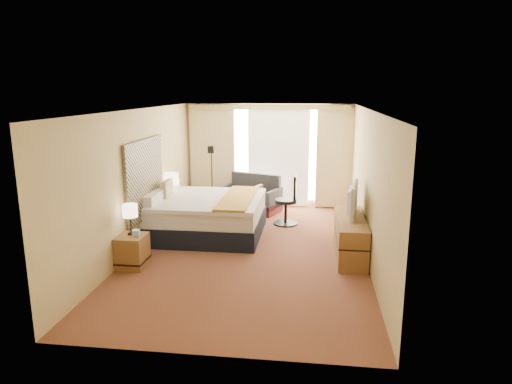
# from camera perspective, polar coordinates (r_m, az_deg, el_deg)

# --- Properties ---
(floor) EXTENTS (4.20, 7.00, 0.02)m
(floor) POSITION_cam_1_polar(r_m,az_deg,el_deg) (8.63, -0.72, -7.27)
(floor) COLOR maroon
(floor) RESTS_ON ground
(ceiling) EXTENTS (4.20, 7.00, 0.02)m
(ceiling) POSITION_cam_1_polar(r_m,az_deg,el_deg) (8.12, -0.77, 10.25)
(ceiling) COLOR silver
(ceiling) RESTS_ON wall_back
(wall_back) EXTENTS (4.20, 0.02, 2.60)m
(wall_back) POSITION_cam_1_polar(r_m,az_deg,el_deg) (11.70, 1.63, 4.62)
(wall_back) COLOR #E1CB89
(wall_back) RESTS_ON ground
(wall_front) EXTENTS (4.20, 0.02, 2.60)m
(wall_front) POSITION_cam_1_polar(r_m,az_deg,el_deg) (4.95, -6.38, -6.85)
(wall_front) COLOR #E1CB89
(wall_front) RESTS_ON ground
(wall_left) EXTENTS (0.02, 7.00, 2.60)m
(wall_left) POSITION_cam_1_polar(r_m,az_deg,el_deg) (8.81, -14.41, 1.52)
(wall_left) COLOR #E1CB89
(wall_left) RESTS_ON ground
(wall_right) EXTENTS (0.02, 7.00, 2.60)m
(wall_right) POSITION_cam_1_polar(r_m,az_deg,el_deg) (8.26, 13.85, 0.82)
(wall_right) COLOR #E1CB89
(wall_right) RESTS_ON ground
(headboard) EXTENTS (0.06, 1.85, 1.50)m
(headboard) POSITION_cam_1_polar(r_m,az_deg,el_deg) (8.98, -13.70, 1.64)
(headboard) COLOR black
(headboard) RESTS_ON wall_left
(nightstand_left) EXTENTS (0.45, 0.52, 0.55)m
(nightstand_left) POSITION_cam_1_polar(r_m,az_deg,el_deg) (8.05, -15.20, -7.15)
(nightstand_left) COLOR olive
(nightstand_left) RESTS_ON floor
(nightstand_right) EXTENTS (0.45, 0.52, 0.55)m
(nightstand_right) POSITION_cam_1_polar(r_m,az_deg,el_deg) (10.30, -9.97, -2.53)
(nightstand_right) COLOR olive
(nightstand_right) RESTS_ON floor
(media_dresser) EXTENTS (0.50, 1.80, 0.70)m
(media_dresser) POSITION_cam_1_polar(r_m,az_deg,el_deg) (8.47, 11.69, -5.43)
(media_dresser) COLOR olive
(media_dresser) RESTS_ON floor
(window) EXTENTS (2.30, 0.02, 2.30)m
(window) POSITION_cam_1_polar(r_m,az_deg,el_deg) (11.65, 2.84, 4.67)
(window) COLOR white
(window) RESTS_ON wall_back
(curtains) EXTENTS (4.12, 0.19, 2.56)m
(curtains) POSITION_cam_1_polar(r_m,az_deg,el_deg) (11.58, 1.56, 5.07)
(curtains) COLOR beige
(curtains) RESTS_ON floor
(bed) EXTENTS (2.30, 2.11, 1.12)m
(bed) POSITION_cam_1_polar(r_m,az_deg,el_deg) (9.49, -6.39, -2.88)
(bed) COLOR black
(bed) RESTS_ON floor
(loveseat) EXTENTS (1.62, 1.23, 0.90)m
(loveseat) POSITION_cam_1_polar(r_m,az_deg,el_deg) (11.30, -0.62, -0.86)
(loveseat) COLOR #501618
(loveseat) RESTS_ON floor
(floor_lamp) EXTENTS (0.20, 0.20, 1.62)m
(floor_lamp) POSITION_cam_1_polar(r_m,az_deg,el_deg) (11.09, -5.56, 3.29)
(floor_lamp) COLOR black
(floor_lamp) RESTS_ON floor
(desk_chair) EXTENTS (0.54, 0.54, 1.12)m
(desk_chair) POSITION_cam_1_polar(r_m,az_deg,el_deg) (10.13, 4.08, -1.33)
(desk_chair) COLOR black
(desk_chair) RESTS_ON floor
(lamp_left) EXTENTS (0.25, 0.25, 0.53)m
(lamp_left) POSITION_cam_1_polar(r_m,az_deg,el_deg) (7.91, -15.48, -2.34)
(lamp_left) COLOR black
(lamp_left) RESTS_ON nightstand_left
(lamp_right) EXTENTS (0.30, 0.30, 0.62)m
(lamp_right) POSITION_cam_1_polar(r_m,az_deg,el_deg) (10.10, -10.52, 1.56)
(lamp_right) COLOR black
(lamp_right) RESTS_ON nightstand_right
(tissue_box) EXTENTS (0.13, 0.13, 0.10)m
(tissue_box) POSITION_cam_1_polar(r_m,az_deg,el_deg) (7.91, -14.77, -4.98)
(tissue_box) COLOR #96CBE8
(tissue_box) RESTS_ON nightstand_left
(telephone) EXTENTS (0.20, 0.18, 0.06)m
(telephone) POSITION_cam_1_polar(r_m,az_deg,el_deg) (10.20, -9.80, -0.89)
(telephone) COLOR black
(telephone) RESTS_ON nightstand_right
(television) EXTENTS (0.29, 1.05, 0.60)m
(television) POSITION_cam_1_polar(r_m,az_deg,el_deg) (8.44, 11.47, -0.90)
(television) COLOR black
(television) RESTS_ON media_dresser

